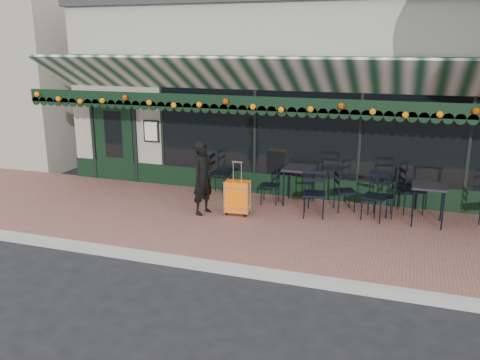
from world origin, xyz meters
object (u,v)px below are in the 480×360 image
(suitcase, at_px, (237,197))
(chair_b_right, at_px, (345,191))
(woman, at_px, (203,178))
(chair_a_left, at_px, (384,197))
(cafe_table_b, at_px, (299,171))
(chair_b_left, at_px, (270,186))
(chair_b_front, at_px, (314,194))
(cafe_table_a, at_px, (429,189))
(chair_a_right, at_px, (411,190))
(chair_solo, at_px, (220,174))
(chair_a_front, at_px, (375,197))

(suitcase, bearing_deg, chair_b_right, 19.89)
(woman, distance_m, chair_a_left, 3.74)
(cafe_table_b, relative_size, chair_b_left, 1.03)
(cafe_table_b, height_order, chair_b_left, cafe_table_b)
(chair_b_left, xyz_separation_m, chair_b_front, (1.10, -0.56, 0.06))
(woman, relative_size, chair_b_right, 1.84)
(chair_b_left, bearing_deg, cafe_table_a, 79.53)
(chair_a_right, xyz_separation_m, chair_b_front, (-1.88, -0.92, -0.01))
(chair_solo, bearing_deg, woman, -176.24)
(chair_a_left, distance_m, chair_b_front, 1.43)
(chair_a_right, xyz_separation_m, chair_b_right, (-1.34, -0.32, -0.06))
(cafe_table_a, height_order, chair_b_front, chair_b_front)
(woman, height_order, chair_a_left, woman)
(suitcase, xyz_separation_m, chair_solo, (-0.89, 1.33, 0.10))
(suitcase, xyz_separation_m, chair_b_front, (1.53, 0.41, 0.09))
(cafe_table_b, bearing_deg, suitcase, -132.08)
(chair_a_left, distance_m, chair_b_left, 2.45)
(woman, relative_size, chair_a_front, 1.64)
(cafe_table_b, bearing_deg, chair_b_left, -163.24)
(cafe_table_a, height_order, chair_b_left, chair_b_left)
(chair_solo, bearing_deg, chair_a_right, -93.36)
(chair_a_right, height_order, chair_b_left, chair_a_right)
(chair_b_right, bearing_deg, chair_solo, 59.21)
(suitcase, bearing_deg, cafe_table_a, 4.25)
(cafe_table_a, bearing_deg, chair_a_right, 115.98)
(suitcase, distance_m, chair_b_front, 1.59)
(chair_a_front, distance_m, chair_b_right, 0.76)
(woman, xyz_separation_m, chair_a_right, (4.12, 1.48, -0.29))
(chair_a_left, xyz_separation_m, chair_a_front, (-0.16, -0.25, 0.06))
(cafe_table_b, xyz_separation_m, chair_solo, (-1.93, 0.17, -0.27))
(chair_b_left, bearing_deg, chair_a_front, 75.84)
(chair_a_left, bearing_deg, suitcase, -79.98)
(chair_a_right, bearing_deg, cafe_table_a, -174.20)
(chair_a_front, height_order, chair_b_right, chair_a_front)
(woman, bearing_deg, chair_a_right, -54.18)
(cafe_table_b, relative_size, chair_a_right, 0.87)
(chair_b_left, relative_size, chair_b_right, 0.97)
(chair_a_front, bearing_deg, chair_solo, -175.54)
(chair_a_left, height_order, chair_b_front, chair_b_front)
(chair_b_right, distance_m, chair_b_front, 0.81)
(woman, relative_size, chair_b_front, 1.64)
(suitcase, relative_size, chair_b_front, 1.20)
(chair_a_left, distance_m, chair_solo, 3.80)
(suitcase, height_order, chair_b_left, suitcase)
(woman, relative_size, chair_a_right, 1.60)
(chair_a_right, height_order, chair_a_front, chair_a_right)
(suitcase, xyz_separation_m, cafe_table_b, (1.05, 1.16, 0.37))
(cafe_table_b, bearing_deg, cafe_table_a, -10.11)
(chair_b_front, bearing_deg, cafe_table_b, 113.56)
(cafe_table_a, distance_m, chair_a_left, 0.92)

